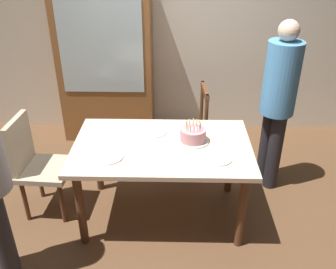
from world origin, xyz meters
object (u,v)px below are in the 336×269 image
object	(u,v)px
china_cabinet	(106,63)
plate_far_side	(155,132)
dining_table	(162,154)
plate_near_guest	(218,158)
chair_spindle_back	(187,131)
plate_near_celebrant	(109,157)
chair_upholstered	(35,161)
person_guest	(278,98)
birthday_cake	(193,135)

from	to	relation	value
china_cabinet	plate_far_side	bearing A→B (deg)	-64.18
dining_table	plate_near_guest	xyz separation A→B (m)	(0.45, -0.21, 0.10)
plate_near_guest	chair_spindle_back	distance (m)	1.07
plate_near_celebrant	chair_spindle_back	xyz separation A→B (m)	(0.65, 1.01, -0.30)
plate_near_guest	chair_upholstered	distance (m)	1.64
plate_near_guest	chair_spindle_back	world-z (taller)	chair_spindle_back
plate_far_side	chair_spindle_back	world-z (taller)	chair_spindle_back
plate_far_side	person_guest	size ratio (longest dim) A/B	0.13
dining_table	plate_near_celebrant	size ratio (longest dim) A/B	6.87
plate_far_side	chair_spindle_back	size ratio (longest dim) A/B	0.23
chair_spindle_back	person_guest	xyz separation A→B (m)	(0.84, -0.27, 0.51)
dining_table	plate_near_guest	world-z (taller)	plate_near_guest
dining_table	chair_upholstered	bearing A→B (deg)	177.23
dining_table	birthday_cake	bearing A→B (deg)	14.03
dining_table	chair_spindle_back	size ratio (longest dim) A/B	1.59
plate_far_side	plate_near_guest	bearing A→B (deg)	-38.85
chair_upholstered	china_cabinet	world-z (taller)	china_cabinet
plate_near_celebrant	plate_far_side	distance (m)	0.55
birthday_cake	chair_spindle_back	size ratio (longest dim) A/B	0.29
plate_near_celebrant	chair_spindle_back	distance (m)	1.24
chair_spindle_back	plate_near_celebrant	bearing A→B (deg)	-122.92
dining_table	plate_far_side	bearing A→B (deg)	109.53
birthday_cake	person_guest	xyz separation A→B (m)	(0.81, 0.46, 0.15)
chair_spindle_back	plate_far_side	bearing A→B (deg)	-118.24
dining_table	plate_near_celebrant	world-z (taller)	plate_near_celebrant
birthday_cake	china_cabinet	distance (m)	1.80
plate_near_celebrant	china_cabinet	xyz separation A→B (m)	(-0.31, 1.77, 0.19)
dining_table	china_cabinet	bearing A→B (deg)	115.00
birthday_cake	chair_upholstered	world-z (taller)	chair_upholstered
chair_upholstered	china_cabinet	bearing A→B (deg)	74.43
dining_table	plate_near_celebrant	xyz separation A→B (m)	(-0.42, -0.21, 0.10)
plate_far_side	plate_near_guest	size ratio (longest dim) A/B	1.00
dining_table	plate_far_side	xyz separation A→B (m)	(-0.08, 0.21, 0.10)
chair_upholstered	plate_near_celebrant	bearing A→B (deg)	-20.21
birthday_cake	chair_spindle_back	xyz separation A→B (m)	(-0.03, 0.73, -0.35)
plate_near_guest	chair_spindle_back	bearing A→B (deg)	102.10
chair_spindle_back	china_cabinet	world-z (taller)	china_cabinet
birthday_cake	person_guest	size ratio (longest dim) A/B	0.17
plate_near_celebrant	plate_far_side	world-z (taller)	same
dining_table	plate_near_guest	bearing A→B (deg)	-25.16
birthday_cake	china_cabinet	world-z (taller)	china_cabinet
birthday_cake	person_guest	distance (m)	0.94
dining_table	birthday_cake	size ratio (longest dim) A/B	5.40
plate_far_side	chair_upholstered	distance (m)	1.10
dining_table	birthday_cake	world-z (taller)	birthday_cake
birthday_cake	chair_spindle_back	world-z (taller)	chair_spindle_back
plate_far_side	china_cabinet	size ratio (longest dim) A/B	0.12
dining_table	person_guest	world-z (taller)	person_guest
birthday_cake	chair_upholstered	distance (m)	1.43
plate_far_side	chair_upholstered	xyz separation A→B (m)	(-1.07, -0.16, -0.23)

